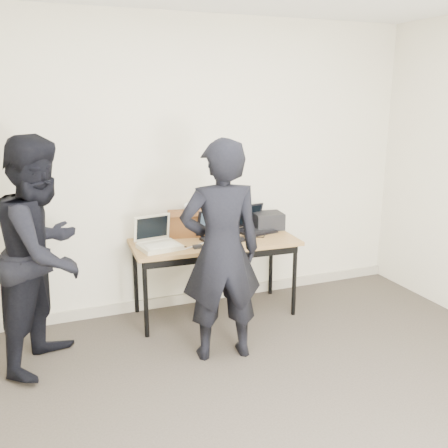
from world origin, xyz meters
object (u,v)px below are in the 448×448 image
laptop_beige (158,242)px  leather_satchel (188,223)px  person_observer (44,253)px  desk (215,247)px  equipment_box (268,221)px  laptop_center (220,233)px  person_typist (221,252)px  laptop_right (253,225)px

laptop_beige → leather_satchel: (0.35, 0.25, 0.07)m
laptop_beige → person_observer: (-0.93, -0.30, 0.10)m
desk → equipment_box: equipment_box is taller
laptop_center → leather_satchel: (-0.24, 0.20, 0.07)m
leather_satchel → person_observer: (-1.29, -0.55, 0.02)m
person_observer → laptop_beige: bearing=-41.6°
equipment_box → leather_satchel: bearing=177.5°
person_typist → person_observer: (-1.25, 0.40, 0.01)m
laptop_beige → equipment_box: (1.16, 0.22, 0.03)m
desk → person_typist: 0.78m
laptop_beige → person_typist: person_typist is taller
laptop_beige → laptop_center: (0.59, 0.05, 0.01)m
desk → laptop_right: laptop_right is taller
laptop_center → person_observer: person_observer is taller
laptop_right → laptop_center: bearing=-172.7°
laptop_right → person_observer: 1.99m
desk → laptop_right: size_ratio=3.85×
equipment_box → desk: bearing=-163.1°
leather_satchel → equipment_box: size_ratio=1.39×
laptop_center → laptop_right: laptop_center is taller
laptop_center → person_typist: (-0.27, -0.75, 0.08)m
person_typist → person_observer: 1.31m
desk → laptop_center: bearing=24.7°
desk → person_observer: person_observer is taller
desk → person_typist: size_ratio=0.89×
person_observer → laptop_center: bearing=-46.4°
laptop_beige → person_observer: bearing=-171.8°
desk → equipment_box: bearing=19.6°
laptop_center → person_typist: 0.80m
laptop_beige → equipment_box: laptop_beige is taller
person_typist → person_observer: size_ratio=0.98×
laptop_beige → laptop_center: bearing=-4.7°
equipment_box → person_observer: bearing=-166.2°
leather_satchel → desk: bearing=-41.7°
desk → laptop_center: laptop_center is taller
desk → leather_satchel: 0.34m
leather_satchel → laptop_right: bearing=4.2°
laptop_right → leather_satchel: bearing=162.3°
laptop_right → equipment_box: bearing=-2.7°
desk → person_typist: (-0.22, -0.73, 0.19)m
desk → leather_satchel: bearing=131.0°
equipment_box → person_observer: person_observer is taller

